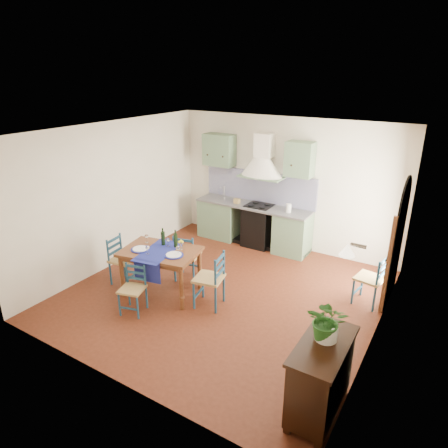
% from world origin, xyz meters
% --- Properties ---
extents(floor, '(5.00, 5.00, 0.00)m').
position_xyz_m(floor, '(0.00, 0.00, 0.00)').
color(floor, '#401A0D').
rests_on(floor, ground).
extents(back_wall, '(5.00, 0.96, 2.80)m').
position_xyz_m(back_wall, '(-0.47, 2.29, 1.05)').
color(back_wall, silver).
rests_on(back_wall, ground).
extents(right_wall, '(0.26, 5.00, 2.80)m').
position_xyz_m(right_wall, '(2.50, 0.28, 1.34)').
color(right_wall, silver).
rests_on(right_wall, ground).
extents(left_wall, '(0.04, 5.00, 2.80)m').
position_xyz_m(left_wall, '(-2.50, 0.00, 1.40)').
color(left_wall, silver).
rests_on(left_wall, ground).
extents(ceiling, '(5.00, 5.00, 0.01)m').
position_xyz_m(ceiling, '(0.00, 0.00, 2.80)').
color(ceiling, silver).
rests_on(ceiling, back_wall).
extents(dining_table, '(1.41, 1.10, 1.13)m').
position_xyz_m(dining_table, '(-0.94, -0.53, 0.72)').
color(dining_table, brown).
rests_on(dining_table, ground).
extents(chair_near, '(0.46, 0.46, 0.79)m').
position_xyz_m(chair_near, '(-0.95, -1.21, 0.41)').
color(chair_near, navy).
rests_on(chair_near, ground).
extents(chair_far, '(0.52, 0.52, 0.91)m').
position_xyz_m(chair_far, '(-0.86, 0.09, 0.47)').
color(chair_far, navy).
rests_on(chair_far, ground).
extents(chair_left, '(0.46, 0.46, 0.88)m').
position_xyz_m(chair_left, '(-1.79, -0.61, 0.46)').
color(chair_left, navy).
rests_on(chair_left, ground).
extents(chair_right, '(0.52, 0.52, 0.95)m').
position_xyz_m(chair_right, '(0.01, -0.42, 0.49)').
color(chair_right, navy).
rests_on(chair_right, ground).
extents(chair_spare, '(0.48, 0.48, 0.90)m').
position_xyz_m(chair_spare, '(2.23, 0.99, 0.46)').
color(chair_spare, navy).
rests_on(chair_spare, ground).
extents(sideboard, '(0.50, 1.05, 0.94)m').
position_xyz_m(sideboard, '(2.26, -1.63, 0.51)').
color(sideboard, black).
rests_on(sideboard, ground).
extents(potted_plant, '(0.49, 0.44, 0.47)m').
position_xyz_m(potted_plant, '(2.25, -1.54, 1.17)').
color(potted_plant, '#256120').
rests_on(potted_plant, sideboard).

